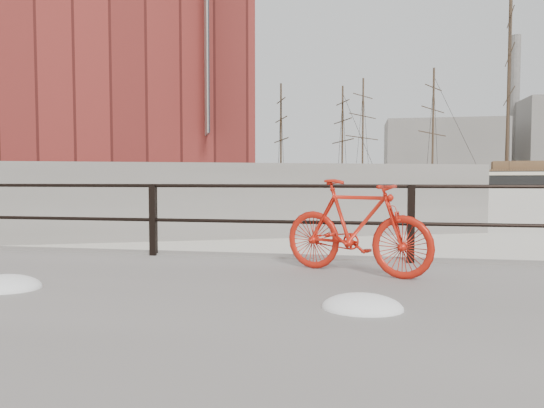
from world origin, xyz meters
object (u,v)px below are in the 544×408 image
at_px(schooner_left, 312,188).
at_px(workboat_far, 139,192).
at_px(workboat_near, 33,196).
at_px(bicycle, 355,227).
at_px(schooner_mid, 395,187).

distance_m(schooner_left, workboat_far, 31.69).
xyz_separation_m(workboat_near, workboat_far, (3.66, 11.69, 0.00)).
distance_m(bicycle, workboat_far, 47.14).
xyz_separation_m(schooner_left, workboat_far, (-15.45, -27.67, 0.00)).
distance_m(schooner_mid, workboat_near, 57.88).
relative_size(schooner_mid, workboat_near, 2.44).
relative_size(bicycle, schooner_left, 0.08).
relative_size(bicycle, workboat_near, 0.16).
distance_m(bicycle, schooner_mid, 78.10).
bearing_deg(schooner_mid, workboat_near, -95.15).
bearing_deg(bicycle, workboat_far, 143.00).
height_order(bicycle, schooner_left, schooner_left).
distance_m(schooner_left, workboat_near, 43.76).
bearing_deg(workboat_far, bicycle, -100.93).
xyz_separation_m(bicycle, schooner_mid, (6.34, 77.84, -0.89)).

